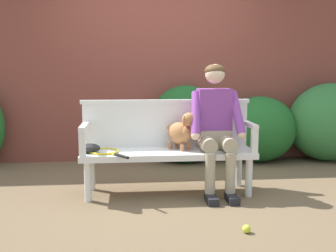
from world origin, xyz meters
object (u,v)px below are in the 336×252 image
at_px(garden_bench, 168,156).
at_px(dog_on_bench, 182,131).
at_px(baseball_glove, 89,148).
at_px(person_seated, 215,123).
at_px(tennis_racket, 106,152).
at_px(tennis_ball, 247,229).

distance_m(garden_bench, dog_on_bench, 0.29).
bearing_deg(baseball_glove, person_seated, 15.97).
distance_m(dog_on_bench, tennis_racket, 0.79).
bearing_deg(tennis_ball, baseball_glove, 141.24).
relative_size(person_seated, tennis_racket, 2.39).
bearing_deg(baseball_glove, tennis_ball, -23.85).
distance_m(dog_on_bench, baseball_glove, 0.94).
relative_size(dog_on_bench, tennis_ball, 5.91).
relative_size(garden_bench, tennis_racket, 3.17).
height_order(dog_on_bench, baseball_glove, dog_on_bench).
xyz_separation_m(person_seated, tennis_ball, (0.03, -1.06, -0.69)).
xyz_separation_m(person_seated, baseball_glove, (-1.27, -0.02, -0.23)).
bearing_deg(dog_on_bench, tennis_racket, -174.55).
distance_m(tennis_racket, baseball_glove, 0.16).
relative_size(tennis_racket, baseball_glove, 2.50).
xyz_separation_m(dog_on_bench, tennis_racket, (-0.77, -0.07, -0.19)).
distance_m(garden_bench, person_seated, 0.59).
bearing_deg(tennis_racket, baseball_glove, 172.97).
bearing_deg(tennis_ball, tennis_racket, 138.07).
distance_m(tennis_racket, tennis_ball, 1.58).
xyz_separation_m(person_seated, tennis_racket, (-1.11, -0.04, -0.26)).
bearing_deg(tennis_racket, person_seated, 2.24).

